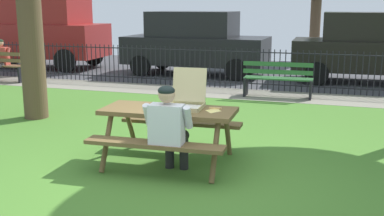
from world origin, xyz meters
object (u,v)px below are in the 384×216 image
at_px(pizza_slice_on_table, 214,110).
at_px(park_bench_left, 0,67).
at_px(park_bench_center, 278,80).
at_px(parked_car_far_left, 37,29).
at_px(parked_car_left, 195,42).
at_px(pizza_box_open, 187,98).
at_px(adult_at_table, 169,127).
at_px(picnic_table_foreground, 169,121).
at_px(parked_car_center, 374,47).

distance_m(pizza_slice_on_table, park_bench_left, 9.29).
relative_size(park_bench_center, parked_car_far_left, 0.34).
bearing_deg(parked_car_left, park_bench_center, -44.92).
bearing_deg(parked_car_left, pizza_box_open, -73.25).
bearing_deg(adult_at_table, pizza_slice_on_table, 54.59).
distance_m(park_bench_left, parked_car_far_left, 3.21).
height_order(picnic_table_foreground, pizza_box_open, pizza_box_open).
xyz_separation_m(picnic_table_foreground, pizza_slice_on_table, (0.61, 0.09, 0.18)).
relative_size(picnic_table_foreground, parked_car_left, 0.42).
relative_size(pizza_slice_on_table, adult_at_table, 0.21).
xyz_separation_m(pizza_box_open, park_bench_center, (0.56, 5.06, -0.48)).
height_order(park_bench_left, parked_car_far_left, parked_car_far_left).
distance_m(pizza_slice_on_table, park_bench_center, 5.16).
xyz_separation_m(park_bench_center, parked_car_center, (2.21, 2.97, 0.59)).
distance_m(pizza_box_open, adult_at_table, 0.71).
height_order(pizza_slice_on_table, park_bench_center, park_bench_center).
height_order(adult_at_table, park_bench_left, adult_at_table).
distance_m(park_bench_left, parked_car_left, 5.76).
bearing_deg(parked_car_left, parked_car_center, -0.01).
relative_size(picnic_table_foreground, park_bench_center, 1.16).
distance_m(parked_car_far_left, parked_car_left, 5.73).
height_order(parked_car_far_left, parked_car_center, parked_car_far_left).
bearing_deg(park_bench_left, pizza_slice_on_table, -33.64).
bearing_deg(pizza_slice_on_table, park_bench_left, 146.36).
xyz_separation_m(parked_car_left, parked_car_center, (5.20, -0.00, 0.00)).
distance_m(adult_at_table, parked_car_left, 9.04).
bearing_deg(parked_car_far_left, adult_at_table, -46.95).
height_order(pizza_slice_on_table, parked_car_center, parked_car_center).
bearing_deg(park_bench_left, picnic_table_foreground, -36.33).
bearing_deg(adult_at_table, parked_car_far_left, 133.05).
bearing_deg(pizza_box_open, pizza_slice_on_table, -11.59).
relative_size(pizza_slice_on_table, parked_car_left, 0.06).
height_order(pizza_box_open, park_bench_center, pizza_box_open).
xyz_separation_m(adult_at_table, park_bench_left, (-7.31, 5.73, -0.24)).
height_order(pizza_box_open, parked_car_far_left, parked_car_far_left).
xyz_separation_m(pizza_slice_on_table, adult_at_table, (-0.42, -0.59, -0.12)).
bearing_deg(pizza_slice_on_table, pizza_box_open, 168.41).
bearing_deg(park_bench_center, parked_car_center, 53.35).
bearing_deg(pizza_box_open, park_bench_center, 83.63).
distance_m(parked_car_far_left, parked_car_center, 10.92).
relative_size(picnic_table_foreground, adult_at_table, 1.57).
bearing_deg(park_bench_left, pizza_box_open, -34.64).
xyz_separation_m(parked_car_far_left, parked_car_left, (5.72, 0.00, -0.30)).
distance_m(pizza_box_open, parked_car_left, 8.39).
bearing_deg(park_bench_left, parked_car_left, 31.25).
distance_m(picnic_table_foreground, parked_car_far_left, 11.44).
distance_m(pizza_box_open, parked_car_center, 8.50).
bearing_deg(pizza_box_open, parked_car_center, 70.93).
distance_m(picnic_table_foreground, park_bench_left, 8.84).
xyz_separation_m(park_bench_left, park_bench_center, (7.89, 0.00, 0.00)).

